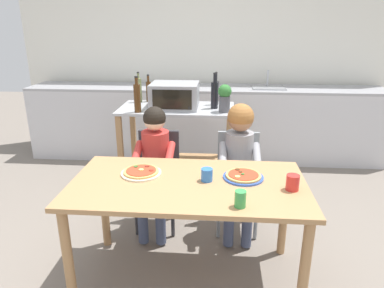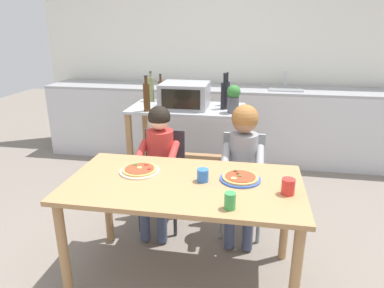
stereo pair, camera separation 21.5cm
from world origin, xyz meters
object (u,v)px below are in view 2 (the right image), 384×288
object	(u,v)px
kitchen_island_cart	(187,136)
toaster_oven	(185,95)
bottle_brown_beer	(227,93)
potted_herb_plant	(234,98)
drinking_cup_green	(230,201)
bottle_slim_sauce	(161,90)
dining_chair_right	(242,176)
drinking_cup_blue	(203,175)
dining_table	(184,195)
dining_chair_left	(163,171)
child_in_red_shirt	(158,156)
drinking_cup_red	(288,187)
pizza_plate_cream	(140,170)
bottle_clear_vinegar	(151,89)
pizza_plate_blue_rimmed	(240,178)
bottle_dark_olive_oil	(147,96)
child_in_grey_shirt	(243,156)
bottle_tall_green_wine	(224,95)

from	to	relation	value
kitchen_island_cart	toaster_oven	size ratio (longest dim) A/B	2.47
bottle_brown_beer	potted_herb_plant	size ratio (longest dim) A/B	1.27
potted_herb_plant	drinking_cup_green	world-z (taller)	potted_herb_plant
bottle_slim_sauce	dining_chair_right	xyz separation A→B (m)	(0.90, -0.85, -0.53)
dining_chair_right	drinking_cup_blue	size ratio (longest dim) A/B	9.89
dining_table	dining_chair_right	xyz separation A→B (m)	(0.35, 0.71, -0.15)
bottle_brown_beer	dining_chair_left	world-z (taller)	bottle_brown_beer
child_in_red_shirt	potted_herb_plant	bearing A→B (deg)	47.29
kitchen_island_cart	drinking_cup_red	xyz separation A→B (m)	(0.86, -1.37, 0.17)
dining_chair_right	pizza_plate_cream	distance (m)	0.94
toaster_oven	kitchen_island_cart	bearing A→B (deg)	31.59
dining_chair_right	drinking_cup_red	xyz separation A→B (m)	(0.28, -0.76, 0.30)
dining_chair_left	drinking_cup_red	distance (m)	1.25
bottle_clear_vinegar	pizza_plate_blue_rimmed	xyz separation A→B (m)	(1.00, -1.44, -0.28)
bottle_dark_olive_oil	pizza_plate_cream	bearing A→B (deg)	-76.32
bottle_brown_beer	pizza_plate_blue_rimmed	xyz separation A→B (m)	(0.21, -1.38, -0.28)
pizza_plate_blue_rimmed	potted_herb_plant	bearing A→B (deg)	96.43
bottle_clear_vinegar	dining_chair_left	xyz separation A→B (m)	(0.33, -0.84, -0.55)
bottle_brown_beer	bottle_dark_olive_oil	bearing A→B (deg)	-151.97
dining_table	drinking_cup_blue	bearing A→B (deg)	14.54
toaster_oven	bottle_clear_vinegar	size ratio (longest dim) A/B	1.46
bottle_dark_olive_oil	pizza_plate_cream	size ratio (longest dim) A/B	1.23
toaster_oven	drinking_cup_red	distance (m)	1.64
potted_herb_plant	drinking_cup_blue	distance (m)	1.17
dining_table	dining_chair_right	size ratio (longest dim) A/B	1.83
bottle_dark_olive_oil	dining_chair_left	bearing A→B (deg)	-58.97
dining_chair_right	bottle_slim_sauce	bearing A→B (deg)	136.78
child_in_red_shirt	drinking_cup_red	size ratio (longest dim) A/B	10.91
bottle_slim_sauce	child_in_grey_shirt	distance (m)	1.35
child_in_red_shirt	drinking_cup_blue	size ratio (longest dim) A/B	12.71
toaster_oven	bottle_tall_green_wine	world-z (taller)	bottle_tall_green_wine
bottle_tall_green_wine	potted_herb_plant	world-z (taller)	bottle_tall_green_wine
kitchen_island_cart	dining_table	world-z (taller)	kitchen_island_cart
drinking_cup_blue	bottle_clear_vinegar	bearing A→B (deg)	117.06
dining_chair_left	pizza_plate_cream	bearing A→B (deg)	-89.99
bottle_brown_beer	child_in_grey_shirt	distance (m)	0.96
bottle_tall_green_wine	child_in_grey_shirt	bearing A→B (deg)	-73.08
child_in_grey_shirt	bottle_dark_olive_oil	bearing A→B (deg)	151.26
bottle_brown_beer	bottle_clear_vinegar	xyz separation A→B (m)	(-0.79, 0.06, 0.00)
pizza_plate_cream	child_in_red_shirt	bearing A→B (deg)	90.02
pizza_plate_blue_rimmed	bottle_tall_green_wine	bearing A→B (deg)	100.08
bottle_tall_green_wine	dining_chair_right	size ratio (longest dim) A/B	0.42
pizza_plate_cream	drinking_cup_blue	size ratio (longest dim) A/B	3.26
bottle_dark_olive_oil	pizza_plate_cream	world-z (taller)	bottle_dark_olive_oil
drinking_cup_red	bottle_tall_green_wine	bearing A→B (deg)	110.12
bottle_tall_green_wine	dining_chair_right	distance (m)	0.84
drinking_cup_blue	pizza_plate_cream	bearing A→B (deg)	170.95
bottle_tall_green_wine	dining_table	bearing A→B (deg)	-95.81
kitchen_island_cart	child_in_red_shirt	world-z (taller)	child_in_red_shirt
bottle_slim_sauce	pizza_plate_cream	distance (m)	1.50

